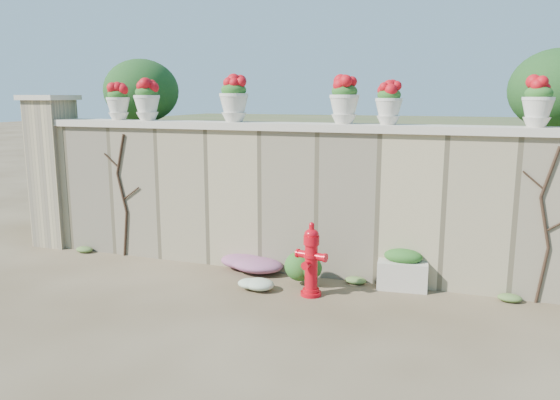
% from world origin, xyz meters
% --- Properties ---
extents(ground, '(80.00, 80.00, 0.00)m').
position_xyz_m(ground, '(0.00, 0.00, 0.00)').
color(ground, '#4A3925').
rests_on(ground, ground).
extents(stone_wall, '(8.00, 0.40, 2.00)m').
position_xyz_m(stone_wall, '(0.00, 1.80, 1.00)').
color(stone_wall, tan).
rests_on(stone_wall, ground).
extents(wall_cap, '(8.10, 0.52, 0.10)m').
position_xyz_m(wall_cap, '(0.00, 1.80, 2.05)').
color(wall_cap, beige).
rests_on(wall_cap, stone_wall).
extents(gate_pillar, '(0.72, 0.72, 2.48)m').
position_xyz_m(gate_pillar, '(-4.15, 1.80, 1.26)').
color(gate_pillar, tan).
rests_on(gate_pillar, ground).
extents(raised_fill, '(9.00, 6.00, 2.00)m').
position_xyz_m(raised_fill, '(0.00, 5.00, 1.00)').
color(raised_fill, '#384C23').
rests_on(raised_fill, ground).
extents(back_shrub_left, '(1.30, 1.30, 1.10)m').
position_xyz_m(back_shrub_left, '(-3.20, 3.00, 2.55)').
color(back_shrub_left, '#143814').
rests_on(back_shrub_left, raised_fill).
extents(back_shrub_right, '(1.30, 1.30, 1.10)m').
position_xyz_m(back_shrub_right, '(3.40, 3.00, 2.55)').
color(back_shrub_right, '#143814').
rests_on(back_shrub_right, raised_fill).
extents(vine_left, '(0.60, 0.04, 1.91)m').
position_xyz_m(vine_left, '(-2.67, 1.58, 0.99)').
color(vine_left, black).
rests_on(vine_left, ground).
extents(vine_right, '(0.60, 0.04, 1.91)m').
position_xyz_m(vine_right, '(3.23, 1.58, 0.99)').
color(vine_right, black).
rests_on(vine_right, ground).
extents(fire_hydrant, '(0.41, 0.29, 0.93)m').
position_xyz_m(fire_hydrant, '(0.56, 0.90, 0.47)').
color(fire_hydrant, red).
rests_on(fire_hydrant, ground).
extents(planter_box, '(0.67, 0.43, 0.53)m').
position_xyz_m(planter_box, '(1.60, 1.55, 0.24)').
color(planter_box, beige).
rests_on(planter_box, ground).
extents(green_shrub, '(0.61, 0.55, 0.58)m').
position_xyz_m(green_shrub, '(0.38, 1.23, 0.29)').
color(green_shrub, '#1E5119').
rests_on(green_shrub, ground).
extents(magenta_clump, '(1.03, 0.69, 0.27)m').
position_xyz_m(magenta_clump, '(-0.47, 1.48, 0.14)').
color(magenta_clump, '#CA28AA').
rests_on(magenta_clump, ground).
extents(white_flowers, '(0.52, 0.42, 0.19)m').
position_xyz_m(white_flowers, '(-0.17, 0.83, 0.09)').
color(white_flowers, white).
rests_on(white_flowers, ground).
extents(urn_pot_0, '(0.35, 0.35, 0.56)m').
position_xyz_m(urn_pot_0, '(-2.82, 1.80, 2.37)').
color(urn_pot_0, beige).
rests_on(urn_pot_0, wall_cap).
extents(urn_pot_1, '(0.39, 0.39, 0.61)m').
position_xyz_m(urn_pot_1, '(-2.31, 1.80, 2.40)').
color(urn_pot_1, beige).
rests_on(urn_pot_1, wall_cap).
extents(urn_pot_2, '(0.41, 0.41, 0.65)m').
position_xyz_m(urn_pot_2, '(-0.87, 1.80, 2.42)').
color(urn_pot_2, beige).
rests_on(urn_pot_2, wall_cap).
extents(urn_pot_3, '(0.39, 0.39, 0.62)m').
position_xyz_m(urn_pot_3, '(0.72, 1.80, 2.40)').
color(urn_pot_3, beige).
rests_on(urn_pot_3, wall_cap).
extents(urn_pot_4, '(0.35, 0.35, 0.55)m').
position_xyz_m(urn_pot_4, '(1.31, 1.80, 2.37)').
color(urn_pot_4, beige).
rests_on(urn_pot_4, wall_cap).
extents(urn_pot_5, '(0.36, 0.36, 0.57)m').
position_xyz_m(urn_pot_5, '(3.05, 1.80, 2.38)').
color(urn_pot_5, beige).
rests_on(urn_pot_5, wall_cap).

